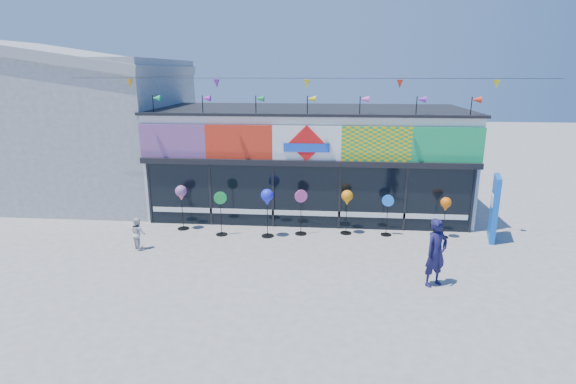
# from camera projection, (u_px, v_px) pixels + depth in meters

# --- Properties ---
(ground) EXTENTS (80.00, 80.00, 0.00)m
(ground) POSITION_uv_depth(u_px,v_px,m) (300.00, 266.00, 13.14)
(ground) COLOR slate
(ground) RESTS_ON ground
(kite_shop) EXTENTS (16.00, 5.70, 5.31)m
(kite_shop) POSITION_uv_depth(u_px,v_px,m) (309.00, 159.00, 18.31)
(kite_shop) COLOR white
(kite_shop) RESTS_ON ground
(neighbour_building) EXTENTS (8.18, 7.20, 6.87)m
(neighbour_building) POSITION_uv_depth(u_px,v_px,m) (85.00, 125.00, 19.88)
(neighbour_building) COLOR #ABADB0
(neighbour_building) RESTS_ON ground
(blue_sign) EXTENTS (0.44, 1.11, 2.20)m
(blue_sign) POSITION_uv_depth(u_px,v_px,m) (494.00, 208.00, 14.97)
(blue_sign) COLOR blue
(blue_sign) RESTS_ON ground
(spinner_0) EXTENTS (0.41, 0.41, 1.62)m
(spinner_0) POSITION_uv_depth(u_px,v_px,m) (181.00, 194.00, 15.91)
(spinner_0) COLOR black
(spinner_0) RESTS_ON ground
(spinner_1) EXTENTS (0.43, 0.40, 1.56)m
(spinner_1) POSITION_uv_depth(u_px,v_px,m) (221.00, 212.00, 15.45)
(spinner_1) COLOR black
(spinner_1) RESTS_ON ground
(spinner_2) EXTENTS (0.43, 0.43, 1.69)m
(spinner_2) POSITION_uv_depth(u_px,v_px,m) (267.00, 199.00, 15.17)
(spinner_2) COLOR black
(spinner_2) RESTS_ON ground
(spinner_3) EXTENTS (0.43, 0.41, 1.60)m
(spinner_3) POSITION_uv_depth(u_px,v_px,m) (301.00, 211.00, 15.52)
(spinner_3) COLOR black
(spinner_3) RESTS_ON ground
(spinner_4) EXTENTS (0.40, 0.40, 1.58)m
(spinner_4) POSITION_uv_depth(u_px,v_px,m) (347.00, 199.00, 15.47)
(spinner_4) COLOR black
(spinner_4) RESTS_ON ground
(spinner_5) EXTENTS (0.40, 0.37, 1.45)m
(spinner_5) POSITION_uv_depth(u_px,v_px,m) (387.00, 214.00, 15.44)
(spinner_5) COLOR black
(spinner_5) RESTS_ON ground
(spinner_6) EXTENTS (0.36, 0.36, 1.43)m
(spinner_6) POSITION_uv_depth(u_px,v_px,m) (446.00, 205.00, 15.12)
(spinner_6) COLOR black
(spinner_6) RESTS_ON ground
(adult_man) EXTENTS (0.81, 0.73, 1.85)m
(adult_man) POSITION_uv_depth(u_px,v_px,m) (436.00, 253.00, 11.77)
(adult_man) COLOR #171541
(adult_man) RESTS_ON ground
(child) EXTENTS (0.58, 0.55, 1.05)m
(child) POSITION_uv_depth(u_px,v_px,m) (138.00, 233.00, 14.32)
(child) COLOR silver
(child) RESTS_ON ground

